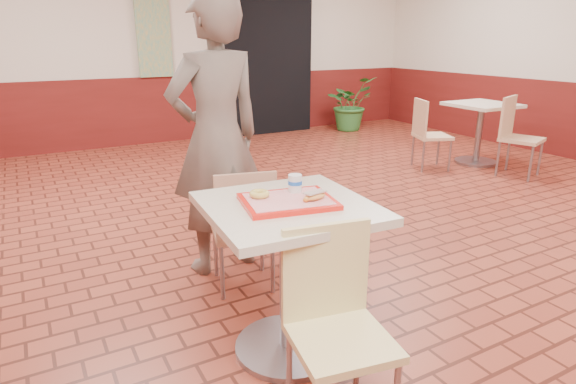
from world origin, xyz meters
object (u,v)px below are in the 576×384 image
chair_main_back (244,224)px  second_table (480,123)px  customer (217,138)px  potted_plant (350,104)px  ring_donut (259,194)px  paper_cup (295,183)px  long_john_donut (314,196)px  chair_second_front (516,132)px  serving_tray (288,201)px  chair_main_front (335,317)px  main_table (288,254)px  chair_second_left (427,131)px

chair_main_back → second_table: (4.00, 1.57, 0.07)m
chair_main_back → customer: size_ratio=0.44×
customer → second_table: 4.20m
customer → potted_plant: size_ratio=2.04×
chair_main_back → potted_plant: potted_plant is taller
ring_donut → paper_cup: size_ratio=1.12×
customer → long_john_donut: size_ratio=13.70×
chair_main_back → chair_second_front: (3.92, 0.99, 0.06)m
serving_tray → ring_donut: bearing=140.2°
long_john_donut → paper_cup: paper_cup is taller
chair_main_front → serving_tray: (0.04, 0.48, 0.36)m
chair_main_back → chair_second_front: 4.04m
chair_main_front → ring_donut: 0.69m
ring_donut → potted_plant: size_ratio=0.11×
chair_main_front → long_john_donut: (0.14, 0.40, 0.39)m
serving_tray → potted_plant: 6.38m
main_table → ring_donut: ring_donut is taller
chair_main_back → potted_plant: (3.91, 4.28, 0.00)m
ring_donut → second_table: 4.72m
ring_donut → paper_cup: 0.19m
main_table → long_john_donut: 0.34m
chair_second_front → serving_tray: bearing=-176.8°
paper_cup → main_table: bearing=-136.7°
main_table → chair_main_back: same height
customer → chair_second_front: customer is taller
second_table → chair_second_left: 0.80m
main_table → paper_cup: 0.36m
potted_plant → serving_tray: bearing=-128.6°
chair_second_left → chair_main_front: bearing=152.5°
chair_main_back → potted_plant: size_ratio=0.89×
main_table → chair_main_front: size_ratio=0.96×
main_table → customer: (0.06, 1.09, 0.39)m
main_table → chair_main_back: (0.07, 0.70, -0.09)m
chair_main_back → paper_cup: bearing=105.3°
chair_main_front → serving_tray: chair_main_front is taller
chair_main_back → ring_donut: 0.75m
chair_main_back → paper_cup: 0.75m
paper_cup → second_table: bearing=28.8°
chair_main_front → paper_cup: paper_cup is taller
serving_tray → chair_second_left: chair_second_left is taller
customer → ring_donut: bearing=73.3°
chair_main_back → customer: bearing=-74.9°
chair_main_front → paper_cup: size_ratio=9.67×
chair_main_back → customer: 0.62m
serving_tray → second_table: size_ratio=0.56×
paper_cup → chair_main_back: bearing=91.6°
chair_second_left → potted_plant: 2.69m
main_table → chair_second_front: chair_second_front is taller
long_john_donut → second_table: long_john_donut is taller
main_table → ring_donut: (-0.11, 0.09, 0.31)m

